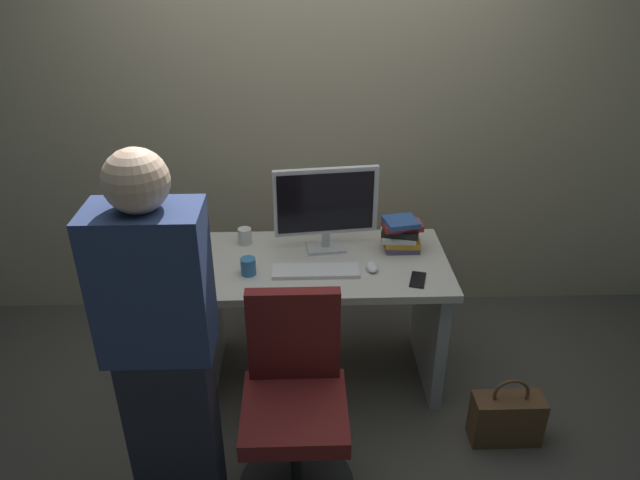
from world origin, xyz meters
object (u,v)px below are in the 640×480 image
desk (320,300)px  cup_by_monitor (245,236)px  office_chair (295,408)px  cell_phone (418,280)px  mouse (372,267)px  monitor (326,205)px  cup_near_keyboard (248,266)px  keyboard (316,271)px  handbag (506,418)px  person_at_desk (163,351)px  book_stack (401,234)px

desk → cup_by_monitor: size_ratio=15.28×
office_chair → cell_phone: size_ratio=6.53×
office_chair → mouse: office_chair is taller
office_chair → cell_phone: office_chair is taller
monitor → cup_near_keyboard: monitor is taller
keyboard → monitor: bearing=76.8°
mouse → keyboard: bearing=-176.0°
cup_near_keyboard → cup_by_monitor: bearing=97.6°
desk → handbag: (0.90, -0.51, -0.37)m
cup_by_monitor → cup_near_keyboard: bearing=-82.4°
keyboard → handbag: 1.18m
keyboard → desk: bearing=78.9°
person_at_desk → cell_phone: bearing=29.8°
mouse → cup_by_monitor: cup_by_monitor is taller
cup_by_monitor → office_chair: bearing=-73.9°
office_chair → person_at_desk: size_ratio=0.57×
book_stack → handbag: (0.47, -0.63, -0.69)m
cup_by_monitor → cell_phone: size_ratio=0.60×
monitor → mouse: size_ratio=5.40×
cup_by_monitor → handbag: 1.62m
mouse → book_stack: bearing=50.8°
desk → cup_by_monitor: cup_by_monitor is taller
handbag → cup_by_monitor: bearing=150.8°
office_chair → mouse: (0.39, 0.62, 0.33)m
cell_phone → cup_near_keyboard: bearing=-170.0°
mouse → cell_phone: size_ratio=0.69×
monitor → handbag: (0.86, -0.65, -0.86)m
mouse → cup_near_keyboard: (-0.61, -0.02, 0.03)m
desk → person_at_desk: person_at_desk is taller
cup_by_monitor → book_stack: book_stack is taller
monitor → cup_by_monitor: (-0.43, 0.08, -0.21)m
person_at_desk → cup_by_monitor: 1.06m
keyboard → mouse: size_ratio=4.30×
monitor → cup_near_keyboard: bearing=-148.0°
person_at_desk → monitor: 1.17m
office_chair → cup_by_monitor: office_chair is taller
mouse → cup_near_keyboard: cup_near_keyboard is taller
monitor → cup_near_keyboard: 0.51m
desk → cup_by_monitor: 0.53m
keyboard → office_chair: bearing=-99.7°
desk → handbag: bearing=-29.8°
desk → cup_near_keyboard: (-0.36, -0.11, 0.28)m
person_at_desk → cell_phone: size_ratio=11.38×
monitor → book_stack: bearing=-2.0°
office_chair → cup_by_monitor: size_ratio=10.87×
handbag → office_chair: bearing=-168.8°
cup_near_keyboard → cup_by_monitor: (-0.04, 0.32, 0.00)m
cell_phone → monitor: bearing=158.6°
cell_phone → keyboard: bearing=-173.9°
desk → monitor: (0.04, 0.13, 0.49)m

